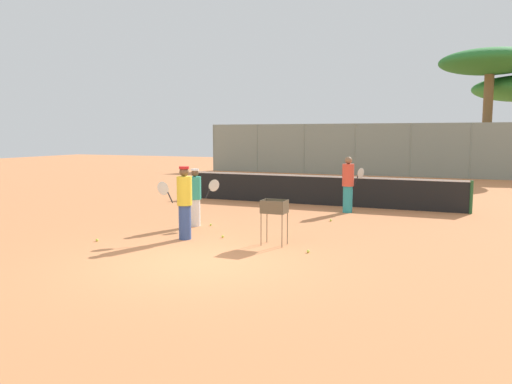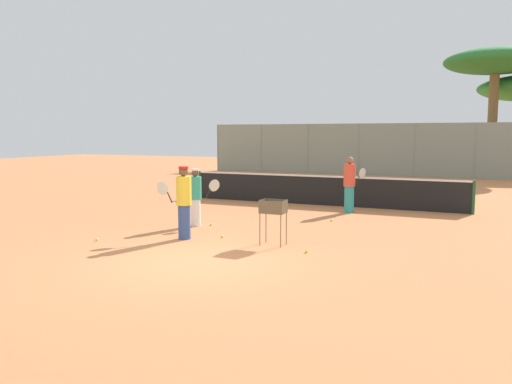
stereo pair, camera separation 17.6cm
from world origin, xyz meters
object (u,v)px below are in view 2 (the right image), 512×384
object	(u,v)px
player_white_outfit	(196,196)
player_red_cap	(184,202)
tennis_net	(321,190)
parked_car	(377,162)
ball_cart	(273,210)
player_yellow_shirt	(350,184)

from	to	relation	value
player_white_outfit	player_red_cap	world-z (taller)	player_red_cap
player_red_cap	tennis_net	bearing A→B (deg)	-113.31
player_white_outfit	parked_car	size ratio (longest dim) A/B	0.38
player_red_cap	parked_car	distance (m)	24.08
tennis_net	ball_cart	world-z (taller)	tennis_net
player_white_outfit	ball_cart	size ratio (longest dim) A/B	1.52
tennis_net	player_red_cap	distance (m)	7.07
player_red_cap	parked_car	xyz separation A→B (m)	(0.19, 24.08, -0.26)
player_red_cap	ball_cart	xyz separation A→B (m)	(2.23, 0.26, -0.11)
tennis_net	player_red_cap	size ratio (longest dim) A/B	5.71
ball_cart	parked_car	distance (m)	23.91
ball_cart	parked_car	size ratio (longest dim) A/B	0.25
parked_car	ball_cart	bearing A→B (deg)	-85.09
tennis_net	player_yellow_shirt	bearing A→B (deg)	-43.66
player_white_outfit	parked_car	distance (m)	22.49
player_white_outfit	player_yellow_shirt	distance (m)	5.24
player_yellow_shirt	parked_car	size ratio (longest dim) A/B	0.43
player_yellow_shirt	ball_cart	bearing A→B (deg)	-150.09
player_white_outfit	tennis_net	bearing A→B (deg)	39.99
player_red_cap	player_yellow_shirt	world-z (taller)	player_yellow_shirt
player_red_cap	player_yellow_shirt	distance (m)	6.28
tennis_net	ball_cart	bearing A→B (deg)	-82.78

